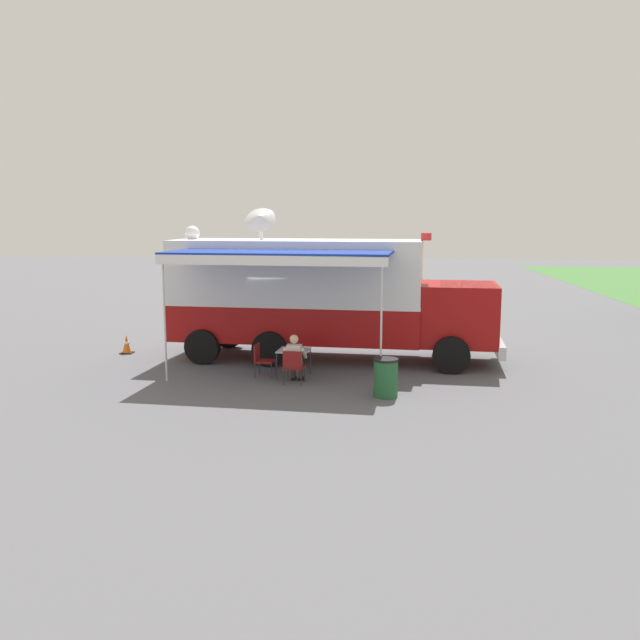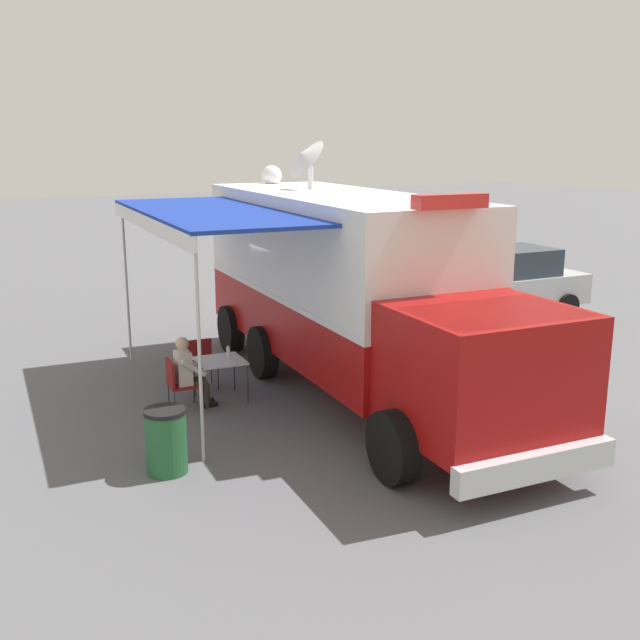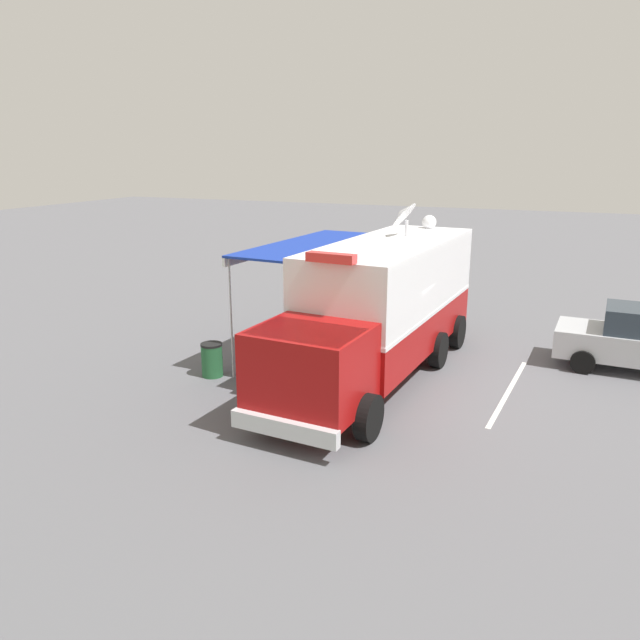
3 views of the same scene
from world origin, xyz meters
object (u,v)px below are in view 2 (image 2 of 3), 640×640
water_bottle (228,353)px  trash_bin (166,441)px  car_behind_truck (506,283)px  folding_table (220,363)px  traffic_cone (235,308)px  folding_chair_at_table (178,380)px  seated_responder (189,371)px  folding_chair_beside_table (201,360)px  command_truck (351,284)px

water_bottle → trash_bin: (1.88, 2.41, -0.38)m
trash_bin → water_bottle: bearing=-127.9°
trash_bin → car_behind_truck: car_behind_truck is taller
folding_table → water_bottle: bearing=-176.1°
traffic_cone → car_behind_truck: car_behind_truck is taller
folding_chair_at_table → car_behind_truck: (-9.56, -2.62, 0.37)m
folding_table → seated_responder: bearing=10.8°
folding_chair_beside_table → traffic_cone: folding_chair_beside_table is taller
command_truck → trash_bin: command_truck is taller
trash_bin → seated_responder: bearing=-115.8°
folding_chair_at_table → water_bottle: bearing=-173.3°
car_behind_truck → folding_chair_at_table: bearing=15.3°
trash_bin → folding_chair_beside_table: bearing=-117.1°
command_truck → folding_table: (2.30, -0.53, -1.27)m
folding_chair_at_table → folding_chair_beside_table: (-0.75, -0.95, 0.00)m
water_bottle → car_behind_truck: bearing=-163.8°
folding_chair_beside_table → seated_responder: 1.13m
water_bottle → folding_table: bearing=3.9°
folding_table → car_behind_truck: 9.12m
water_bottle → folding_chair_beside_table: (0.21, -0.84, -0.32)m
command_truck → traffic_cone: (-0.24, -6.09, -1.66)m
seated_responder → folding_chair_beside_table: bearing=-120.2°
folding_chair_at_table → traffic_cone: 6.57m
folding_chair_at_table → trash_bin: size_ratio=0.96×
trash_bin → traffic_cone: size_ratio=1.57×
command_truck → seated_responder: (2.91, -0.42, -1.29)m
folding_chair_at_table → command_truck: bearing=172.1°
seated_responder → car_behind_truck: (-9.37, -2.63, 0.23)m
folding_table → water_bottle: 0.23m
trash_bin → traffic_cone: 9.02m
water_bottle → folding_chair_at_table: size_ratio=0.26×
command_truck → traffic_cone: bearing=-92.3°
car_behind_truck → folding_table: bearing=16.0°
folding_chair_at_table → trash_bin: 2.47m
folding_chair_beside_table → car_behind_truck: car_behind_truck is taller
folding_chair_at_table → seated_responder: bearing=175.9°
folding_table → water_bottle: (-0.16, -0.01, 0.16)m
seated_responder → trash_bin: size_ratio=1.37×
folding_table → trash_bin: (1.71, 2.40, -0.22)m
folding_chair_beside_table → folding_table: bearing=93.3°
folding_chair_beside_table → traffic_cone: (-2.59, -4.70, -0.23)m
car_behind_truck → trash_bin: bearing=25.1°
folding_chair_at_table → folding_chair_beside_table: same height
folding_chair_at_table → car_behind_truck: size_ratio=0.20×
folding_table → trash_bin: size_ratio=0.94×
folding_chair_beside_table → seated_responder: size_ratio=0.70×
water_bottle → trash_bin: 3.08m
folding_chair_beside_table → traffic_cone: 5.38m
folding_chair_beside_table → trash_bin: trash_bin is taller
folding_chair_beside_table → command_truck: bearing=149.5°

